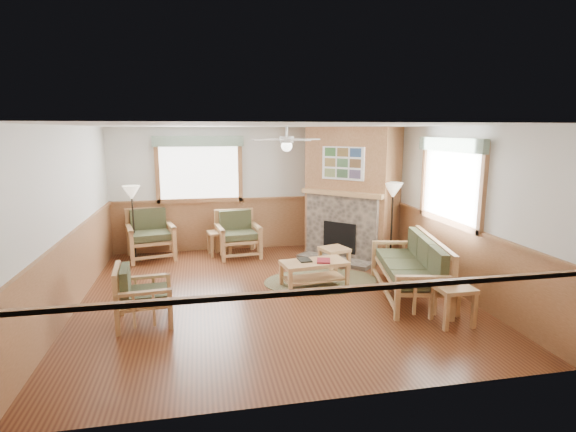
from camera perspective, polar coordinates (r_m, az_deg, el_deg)
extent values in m
cube|color=#5E301A|center=(7.45, -2.01, -9.88)|extent=(6.00, 6.00, 0.01)
cube|color=white|center=(6.97, -2.16, 11.42)|extent=(6.00, 6.00, 0.01)
cube|color=silver|center=(10.02, -4.80, 3.47)|extent=(6.00, 0.02, 2.70)
cube|color=silver|center=(4.23, 4.39, -6.81)|extent=(6.00, 0.02, 2.70)
cube|color=silver|center=(7.25, -26.19, -0.44)|extent=(0.02, 6.00, 2.70)
cube|color=silver|center=(8.10, 19.36, 1.14)|extent=(0.02, 6.00, 2.70)
cylinder|color=brown|center=(8.05, 4.20, -8.20)|extent=(2.62, 2.62, 0.01)
cube|color=maroon|center=(7.65, 4.54, -5.58)|extent=(0.29, 0.35, 0.03)
cube|color=black|center=(7.69, 2.13, -5.50)|extent=(0.21, 0.28, 0.03)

